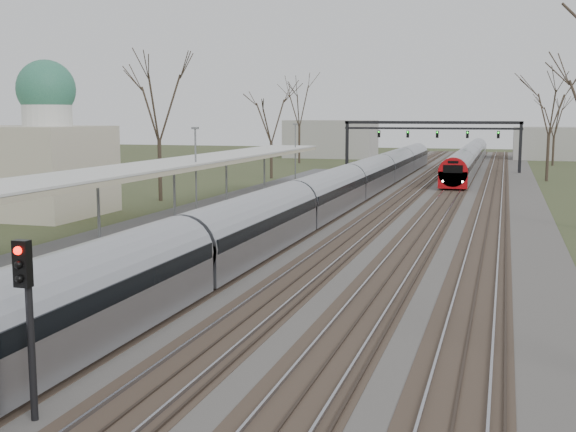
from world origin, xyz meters
name	(u,v)px	position (x,y,z in m)	size (l,w,h in m)	color
track_bed	(393,198)	(0.26, 55.00, 0.06)	(24.00, 160.00, 0.22)	#474442
platform	(200,217)	(-9.05, 37.50, 0.50)	(3.50, 69.00, 1.00)	#9E9B93
canopy	(166,166)	(-9.05, 32.99, 3.93)	(4.10, 50.00, 3.11)	slate
dome_building	(27,161)	(-21.71, 38.00, 3.72)	(10.00, 8.00, 10.30)	beige
signal_gantry	(432,131)	(0.29, 84.99, 4.91)	(21.00, 0.59, 6.08)	black
tree_west_far	(158,98)	(-17.00, 48.00, 8.02)	(5.50, 5.50, 11.33)	#2D231C
train_near	(349,185)	(-2.50, 50.79, 1.48)	(2.62, 90.21, 3.05)	#A1A3AA
train_far	(469,157)	(4.50, 91.62, 1.48)	(2.62, 60.21, 3.05)	#A1A3AA
signal_post	(27,303)	(-0.75, 9.58, 2.72)	(0.35, 0.45, 4.10)	black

